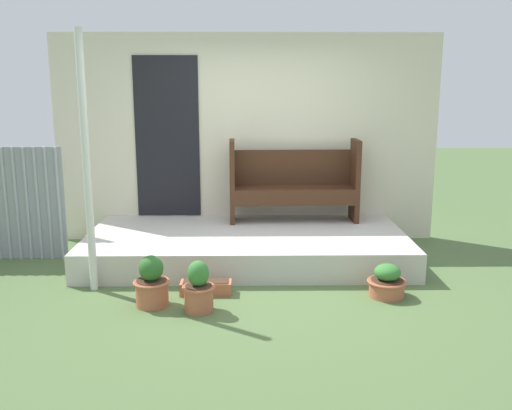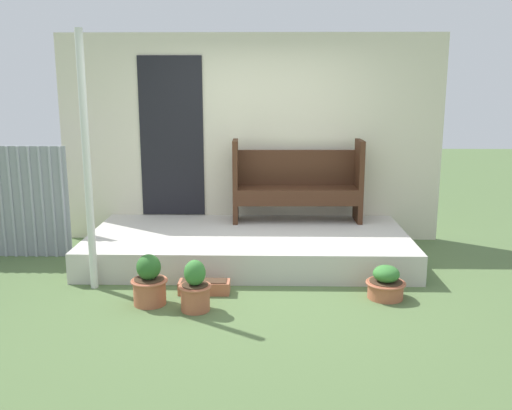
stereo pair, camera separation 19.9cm
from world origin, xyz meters
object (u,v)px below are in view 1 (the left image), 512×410
Objects in this scene: bench at (294,180)px; planter_box_rect at (206,287)px; flower_pot_left at (152,284)px; support_post at (87,165)px; flower_pot_middle at (199,289)px; flower_pot_right at (387,282)px.

planter_box_rect is (-0.97, -1.69, -0.76)m from bench.
flower_pot_left reaches higher than planter_box_rect.
support_post reaches higher than bench.
support_post is at bearing 173.12° from planter_box_rect.
flower_pot_middle is (-1.00, -2.11, -0.62)m from bench.
bench is 2.05m from flower_pot_right.
planter_box_rect is at bearing 85.55° from flower_pot_middle.
bench is at bearing 60.11° from planter_box_rect.
flower_pot_middle is 1.24× the size of flower_pot_right.
flower_pot_middle is 0.45m from planter_box_rect.
flower_pot_left is at bearing 162.94° from flower_pot_middle.
planter_box_rect is (0.47, 0.29, -0.14)m from flower_pot_left.
bench is (2.09, 1.55, -0.43)m from support_post.
bench is 3.31× the size of flower_pot_left.
flower_pot_left is 0.57m from planter_box_rect.
flower_pot_left is at bearing -33.24° from support_post.
support_post is 5.24× the size of flower_pot_left.
support_post is at bearing 146.76° from flower_pot_left.
flower_pot_middle is 1.80m from flower_pot_right.
flower_pot_right is 0.77× the size of planter_box_rect.
flower_pot_left reaches higher than flower_pot_middle.
flower_pot_right is at bearing -2.91° from planter_box_rect.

